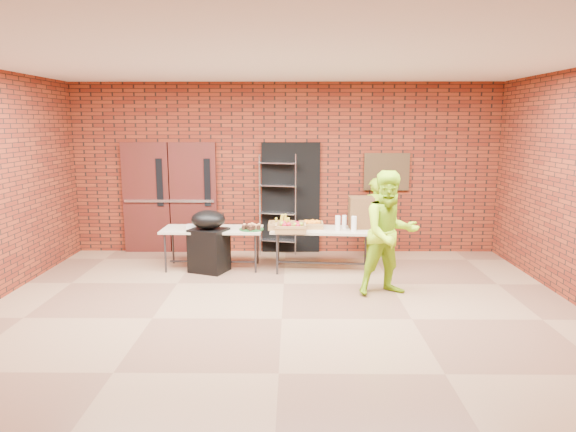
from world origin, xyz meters
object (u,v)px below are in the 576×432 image
at_px(coffee_dispenser, 361,212).
at_px(table_left, 212,232).
at_px(table_right, 323,232).
at_px(covered_grill, 209,241).
at_px(volunteer_man, 390,233).
at_px(volunteer_woman, 374,218).
at_px(wire_rack, 278,205).

bearing_deg(coffee_dispenser, table_left, -179.53).
height_order(table_right, covered_grill, covered_grill).
relative_size(table_left, covered_grill, 1.63).
xyz_separation_m(table_left, volunteer_man, (2.75, -1.32, 0.26)).
distance_m(coffee_dispenser, volunteer_woman, 0.87).
bearing_deg(volunteer_woman, covered_grill, -1.38).
xyz_separation_m(wire_rack, covered_grill, (-1.11, -1.20, -0.42)).
height_order(coffee_dispenser, volunteer_man, volunteer_man).
relative_size(wire_rack, covered_grill, 1.81).
xyz_separation_m(covered_grill, volunteer_man, (2.79, -1.12, 0.38)).
xyz_separation_m(coffee_dispenser, volunteer_man, (0.24, -1.34, -0.07)).
distance_m(table_left, volunteer_man, 3.07).
xyz_separation_m(table_right, volunteer_man, (0.88, -1.24, 0.25)).
bearing_deg(volunteer_man, volunteer_woman, 72.41).
xyz_separation_m(wire_rack, volunteer_man, (1.67, -2.32, -0.04)).
bearing_deg(table_right, volunteer_woman, 45.87).
distance_m(table_right, coffee_dispenser, 0.73).
relative_size(coffee_dispenser, volunteer_man, 0.29).
xyz_separation_m(table_left, coffee_dispenser, (2.52, 0.02, 0.34)).
bearing_deg(wire_rack, table_right, -41.03).
bearing_deg(wire_rack, volunteer_man, -41.40).
xyz_separation_m(wire_rack, table_left, (-1.08, -1.00, -0.31)).
bearing_deg(covered_grill, table_right, 25.37).
bearing_deg(coffee_dispenser, table_right, -170.93).
xyz_separation_m(table_left, table_right, (1.87, -0.08, 0.01)).
bearing_deg(coffee_dispenser, wire_rack, 145.70).
xyz_separation_m(wire_rack, coffee_dispenser, (1.44, -0.98, 0.03)).
relative_size(covered_grill, volunteer_man, 0.58).
distance_m(coffee_dispenser, volunteer_man, 1.36).
height_order(table_left, volunteer_man, volunteer_man).
height_order(table_right, volunteer_man, volunteer_man).
height_order(table_right, volunteer_woman, volunteer_woman).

